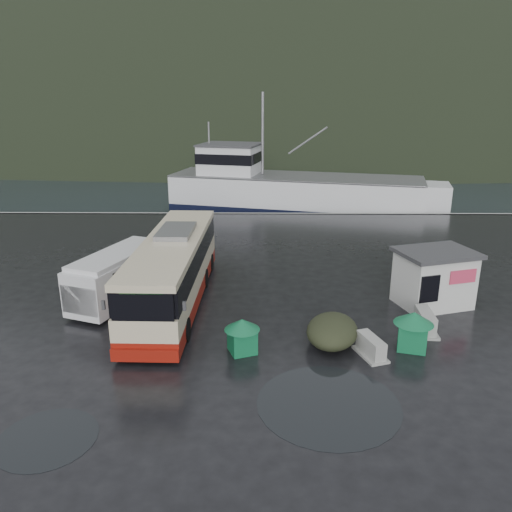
{
  "coord_description": "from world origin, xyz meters",
  "views": [
    {
      "loc": [
        1.58,
        -18.43,
        8.97
      ],
      "look_at": [
        1.35,
        3.92,
        1.7
      ],
      "focal_mm": 35.0,
      "sensor_mm": 36.0,
      "label": 1
    }
  ],
  "objects_px": {
    "dome_tent": "(332,343)",
    "fishing_trawler": "(295,197)",
    "white_van": "(122,300)",
    "ticket_kiosk": "(431,304)",
    "jersey_barrier_b": "(424,331)",
    "waste_bin_left": "(242,351)",
    "waste_bin_right": "(411,348)",
    "coach_bus": "(176,302)",
    "jersey_barrier_a": "(370,355)"
  },
  "relations": [
    {
      "from": "dome_tent",
      "to": "fishing_trawler",
      "type": "xyz_separation_m",
      "value": [
        0.41,
        28.05,
        0.0
      ]
    },
    {
      "from": "white_van",
      "to": "ticket_kiosk",
      "type": "height_order",
      "value": "ticket_kiosk"
    },
    {
      "from": "jersey_barrier_b",
      "to": "fishing_trawler",
      "type": "bearing_deg",
      "value": 97.19
    },
    {
      "from": "waste_bin_left",
      "to": "waste_bin_right",
      "type": "distance_m",
      "value": 6.26
    },
    {
      "from": "waste_bin_right",
      "to": "ticket_kiosk",
      "type": "distance_m",
      "value": 4.54
    },
    {
      "from": "coach_bus",
      "to": "waste_bin_right",
      "type": "bearing_deg",
      "value": -22.91
    },
    {
      "from": "jersey_barrier_a",
      "to": "waste_bin_right",
      "type": "bearing_deg",
      "value": 19.61
    },
    {
      "from": "coach_bus",
      "to": "white_van",
      "type": "bearing_deg",
      "value": 177.77
    },
    {
      "from": "waste_bin_left",
      "to": "jersey_barrier_a",
      "type": "height_order",
      "value": "waste_bin_left"
    },
    {
      "from": "white_van",
      "to": "dome_tent",
      "type": "height_order",
      "value": "white_van"
    },
    {
      "from": "jersey_barrier_a",
      "to": "jersey_barrier_b",
      "type": "bearing_deg",
      "value": 37.87
    },
    {
      "from": "white_van",
      "to": "fishing_trawler",
      "type": "xyz_separation_m",
      "value": [
        9.46,
        24.0,
        0.0
      ]
    },
    {
      "from": "ticket_kiosk",
      "to": "jersey_barrier_a",
      "type": "height_order",
      "value": "ticket_kiosk"
    },
    {
      "from": "white_van",
      "to": "jersey_barrier_a",
      "type": "xyz_separation_m",
      "value": [
        10.32,
        -4.96,
        0.0
      ]
    },
    {
      "from": "white_van",
      "to": "ticket_kiosk",
      "type": "distance_m",
      "value": 14.0
    },
    {
      "from": "fishing_trawler",
      "to": "jersey_barrier_b",
      "type": "bearing_deg",
      "value": -68.86
    },
    {
      "from": "dome_tent",
      "to": "white_van",
      "type": "bearing_deg",
      "value": 155.85
    },
    {
      "from": "waste_bin_right",
      "to": "waste_bin_left",
      "type": "bearing_deg",
      "value": -176.94
    },
    {
      "from": "waste_bin_right",
      "to": "dome_tent",
      "type": "distance_m",
      "value": 2.92
    },
    {
      "from": "coach_bus",
      "to": "dome_tent",
      "type": "bearing_deg",
      "value": -29.63
    },
    {
      "from": "coach_bus",
      "to": "dome_tent",
      "type": "xyz_separation_m",
      "value": [
        6.55,
        -3.91,
        0.0
      ]
    },
    {
      "from": "dome_tent",
      "to": "jersey_barrier_a",
      "type": "xyz_separation_m",
      "value": [
        1.27,
        -0.9,
        0.0
      ]
    },
    {
      "from": "waste_bin_left",
      "to": "dome_tent",
      "type": "xyz_separation_m",
      "value": [
        3.35,
        0.65,
        0.0
      ]
    },
    {
      "from": "coach_bus",
      "to": "dome_tent",
      "type": "height_order",
      "value": "coach_bus"
    },
    {
      "from": "white_van",
      "to": "dome_tent",
      "type": "relative_size",
      "value": 2.1
    },
    {
      "from": "coach_bus",
      "to": "jersey_barrier_b",
      "type": "xyz_separation_m",
      "value": [
        10.36,
        -2.83,
        0.0
      ]
    },
    {
      "from": "white_van",
      "to": "waste_bin_right",
      "type": "relative_size",
      "value": 3.87
    },
    {
      "from": "waste_bin_left",
      "to": "jersey_barrier_a",
      "type": "bearing_deg",
      "value": -3.05
    },
    {
      "from": "white_van",
      "to": "jersey_barrier_a",
      "type": "bearing_deg",
      "value": -5.47
    },
    {
      "from": "waste_bin_left",
      "to": "jersey_barrier_b",
      "type": "height_order",
      "value": "waste_bin_left"
    },
    {
      "from": "waste_bin_right",
      "to": "fishing_trawler",
      "type": "height_order",
      "value": "fishing_trawler"
    },
    {
      "from": "waste_bin_right",
      "to": "jersey_barrier_b",
      "type": "relative_size",
      "value": 0.87
    },
    {
      "from": "coach_bus",
      "to": "waste_bin_left",
      "type": "bearing_deg",
      "value": -53.78
    },
    {
      "from": "coach_bus",
      "to": "ticket_kiosk",
      "type": "relative_size",
      "value": 3.52
    },
    {
      "from": "jersey_barrier_a",
      "to": "fishing_trawler",
      "type": "relative_size",
      "value": 0.06
    },
    {
      "from": "white_van",
      "to": "jersey_barrier_b",
      "type": "height_order",
      "value": "white_van"
    },
    {
      "from": "waste_bin_left",
      "to": "ticket_kiosk",
      "type": "distance_m",
      "value": 9.38
    },
    {
      "from": "jersey_barrier_a",
      "to": "fishing_trawler",
      "type": "bearing_deg",
      "value": 91.71
    },
    {
      "from": "dome_tent",
      "to": "jersey_barrier_b",
      "type": "xyz_separation_m",
      "value": [
        3.81,
        1.07,
        0.0
      ]
    },
    {
      "from": "waste_bin_left",
      "to": "dome_tent",
      "type": "relative_size",
      "value": 0.49
    },
    {
      "from": "waste_bin_left",
      "to": "ticket_kiosk",
      "type": "bearing_deg",
      "value": 27.84
    },
    {
      "from": "jersey_barrier_b",
      "to": "ticket_kiosk",
      "type": "bearing_deg",
      "value": 66.87
    },
    {
      "from": "coach_bus",
      "to": "jersey_barrier_a",
      "type": "relative_size",
      "value": 7.73
    },
    {
      "from": "white_van",
      "to": "waste_bin_left",
      "type": "xyz_separation_m",
      "value": [
        5.7,
        -4.71,
        0.0
      ]
    },
    {
      "from": "jersey_barrier_a",
      "to": "fishing_trawler",
      "type": "xyz_separation_m",
      "value": [
        -0.86,
        28.95,
        0.0
      ]
    },
    {
      "from": "ticket_kiosk",
      "to": "jersey_barrier_b",
      "type": "relative_size",
      "value": 1.93
    },
    {
      "from": "white_van",
      "to": "waste_bin_right",
      "type": "bearing_deg",
      "value": 0.07
    },
    {
      "from": "waste_bin_right",
      "to": "ticket_kiosk",
      "type": "height_order",
      "value": "ticket_kiosk"
    },
    {
      "from": "waste_bin_left",
      "to": "waste_bin_right",
      "type": "relative_size",
      "value": 0.9
    },
    {
      "from": "fishing_trawler",
      "to": "white_van",
      "type": "bearing_deg",
      "value": -97.55
    }
  ]
}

